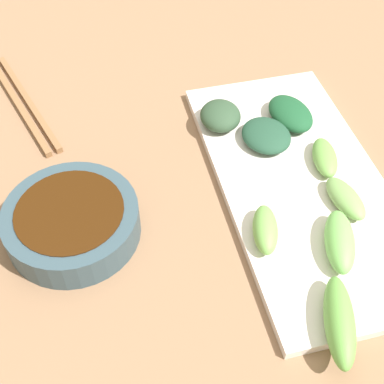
{
  "coord_description": "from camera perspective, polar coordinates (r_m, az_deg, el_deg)",
  "views": [
    {
      "loc": [
        -0.1,
        -0.38,
        0.48
      ],
      "look_at": [
        -0.01,
        -0.01,
        0.05
      ],
      "focal_mm": 48.45,
      "sensor_mm": 36.0,
      "label": 1
    }
  ],
  "objects": [
    {
      "name": "broccoli_leafy_4",
      "position": [
        0.67,
        3.14,
        8.39
      ],
      "size": [
        0.06,
        0.06,
        0.03
      ],
      "primitive_type": "ellipsoid",
      "rotation": [
        0.0,
        0.0,
        -0.13
      ],
      "color": "#2F4831",
      "rests_on": "serving_plate"
    },
    {
      "name": "broccoli_leafy_7",
      "position": [
        0.66,
        8.17,
        6.19
      ],
      "size": [
        0.07,
        0.08,
        0.02
      ],
      "primitive_type": "ellipsoid",
      "rotation": [
        0.0,
        0.0,
        0.21
      ],
      "color": "#224833",
      "rests_on": "serving_plate"
    },
    {
      "name": "broccoli_stalk_0",
      "position": [
        0.6,
        16.53,
        -0.67
      ],
      "size": [
        0.04,
        0.07,
        0.02
      ],
      "primitive_type": "ellipsoid",
      "rotation": [
        0.0,
        0.0,
        0.15
      ],
      "color": "#76A556",
      "rests_on": "serving_plate"
    },
    {
      "name": "broccoli_stalk_5",
      "position": [
        0.64,
        14.4,
        3.71
      ],
      "size": [
        0.04,
        0.07,
        0.02
      ],
      "primitive_type": "ellipsoid",
      "rotation": [
        0.0,
        0.0,
        -0.23
      ],
      "color": "#6DA54A",
      "rests_on": "serving_plate"
    },
    {
      "name": "sauce_bowl",
      "position": [
        0.57,
        -13.09,
        -3.1
      ],
      "size": [
        0.15,
        0.15,
        0.04
      ],
      "color": "#354A55",
      "rests_on": "tabletop"
    },
    {
      "name": "broccoli_stalk_2",
      "position": [
        0.55,
        8.07,
        -4.1
      ],
      "size": [
        0.04,
        0.07,
        0.03
      ],
      "primitive_type": "ellipsoid",
      "rotation": [
        0.0,
        0.0,
        -0.27
      ],
      "color": "#73B150",
      "rests_on": "serving_plate"
    },
    {
      "name": "broccoli_leafy_8",
      "position": [
        0.69,
        10.78,
        8.49
      ],
      "size": [
        0.06,
        0.08,
        0.02
      ],
      "primitive_type": "ellipsoid",
      "rotation": [
        0.0,
        0.0,
        0.17
      ],
      "color": "#1A4E2B",
      "rests_on": "serving_plate"
    },
    {
      "name": "tabletop",
      "position": [
        0.61,
        0.22,
        -1.52
      ],
      "size": [
        2.1,
        2.1,
        0.02
      ],
      "primitive_type": "cube",
      "color": "#8C674A",
      "rests_on": "ground"
    },
    {
      "name": "chopsticks",
      "position": [
        0.76,
        -18.08,
        9.31
      ],
      "size": [
        0.09,
        0.23,
        0.01
      ],
      "rotation": [
        0.0,
        0.0,
        0.31
      ],
      "color": "olive",
      "rests_on": "tabletop"
    },
    {
      "name": "serving_plate",
      "position": [
        0.63,
        11.95,
        0.88
      ],
      "size": [
        0.19,
        0.39,
        0.01
      ],
      "primitive_type": "cube",
      "color": "silver",
      "rests_on": "tabletop"
    },
    {
      "name": "broccoli_stalk_1",
      "position": [
        0.56,
        15.95,
        -5.24
      ],
      "size": [
        0.06,
        0.09,
        0.03
      ],
      "primitive_type": "ellipsoid",
      "rotation": [
        0.0,
        0.0,
        -0.34
      ],
      "color": "#71BC57",
      "rests_on": "serving_plate"
    },
    {
      "name": "broccoli_stalk_3",
      "position": [
        0.51,
        15.92,
        -13.52
      ],
      "size": [
        0.06,
        0.1,
        0.03
      ],
      "primitive_type": "ellipsoid",
      "rotation": [
        0.0,
        0.0,
        -0.32
      ],
      "color": "#66A946",
      "rests_on": "serving_plate"
    }
  ]
}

